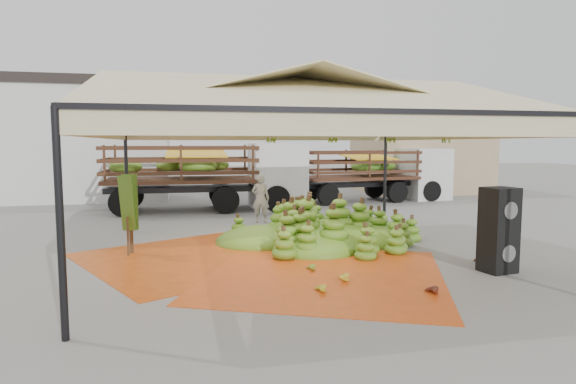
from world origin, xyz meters
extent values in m
plane|color=slate|center=(0.00, 0.00, 0.00)|extent=(90.00, 90.00, 0.00)
cylinder|color=black|center=(-4.00, -4.00, 1.50)|extent=(0.10, 0.10, 3.00)
cylinder|color=black|center=(-4.00, 4.00, 1.50)|extent=(0.10, 0.10, 3.00)
cylinder|color=black|center=(4.00, 4.00, 1.50)|extent=(0.10, 0.10, 3.00)
pyramid|color=beige|center=(0.00, 0.00, 3.50)|extent=(8.00, 8.00, 1.00)
cube|color=black|center=(0.00, 0.00, 3.00)|extent=(8.00, 8.00, 0.08)
cube|color=beige|center=(0.00, 0.00, 2.82)|extent=(8.00, 8.00, 0.36)
cube|color=silver|center=(-10.00, 14.00, 2.50)|extent=(14.00, 6.00, 5.00)
cube|color=black|center=(-10.00, 14.00, 5.20)|extent=(14.30, 6.30, 0.40)
cube|color=tan|center=(10.00, 13.00, 1.80)|extent=(6.00, 5.00, 3.60)
cube|color=navy|center=(10.00, 13.00, 3.85)|extent=(6.30, 5.30, 0.50)
cube|color=#C85212|center=(-2.10, 0.29, 0.01)|extent=(6.15, 6.05, 0.01)
cube|color=#D94614|center=(0.21, -1.72, 0.01)|extent=(5.94, 6.06, 0.01)
ellipsoid|color=#4E6F17|center=(0.98, 1.25, 0.57)|extent=(5.68, 4.82, 1.14)
ellipsoid|color=gold|center=(0.32, -2.22, 0.11)|extent=(0.59, 0.53, 0.22)
ellipsoid|color=yellow|center=(-0.28, -2.79, 0.10)|extent=(0.42, 0.35, 0.19)
ellipsoid|color=#531F13|center=(1.54, -3.29, 0.10)|extent=(0.46, 0.39, 0.20)
ellipsoid|color=#5D2815|center=(3.70, -1.59, 0.10)|extent=(0.53, 0.49, 0.19)
ellipsoid|color=#53811A|center=(-0.05, -1.37, 0.09)|extent=(0.42, 0.35, 0.18)
ellipsoid|color=#3C801A|center=(-0.43, 0.50, 2.62)|extent=(0.24, 0.24, 0.20)
ellipsoid|color=#3C801A|center=(1.07, 0.50, 2.62)|extent=(0.24, 0.24, 0.20)
ellipsoid|color=#3C801A|center=(2.57, 0.50, 2.62)|extent=(0.24, 0.24, 0.20)
ellipsoid|color=#3C801A|center=(4.07, 0.50, 2.62)|extent=(0.24, 0.24, 0.20)
cube|color=black|center=(3.61, -2.28, 0.42)|extent=(0.69, 0.62, 0.84)
cube|color=black|center=(3.61, -2.28, 1.26)|extent=(0.69, 0.62, 0.84)
imported|color=gray|center=(0.02, 4.68, 0.78)|extent=(0.65, 0.51, 1.56)
cube|color=#482518|center=(-2.43, 8.11, 1.17)|extent=(5.59, 2.64, 0.13)
cube|color=silver|center=(1.23, 8.04, 1.28)|extent=(2.04, 2.47, 2.55)
cylinder|color=black|center=(-4.44, 7.03, 0.50)|extent=(1.00, 0.35, 1.00)
cylinder|color=black|center=(-4.41, 9.25, 0.50)|extent=(1.00, 0.35, 1.00)
cylinder|color=black|center=(-0.89, 6.97, 0.50)|extent=(1.00, 0.35, 1.00)
cylinder|color=black|center=(-0.86, 9.19, 0.50)|extent=(1.00, 0.35, 1.00)
cylinder|color=black|center=(0.99, 6.94, 0.50)|extent=(1.00, 0.35, 1.00)
cylinder|color=black|center=(1.03, 9.16, 0.50)|extent=(1.00, 0.35, 1.00)
ellipsoid|color=#3E7D1A|center=(-2.43, 8.11, 1.72)|extent=(4.47, 2.07, 0.78)
cube|color=yellow|center=(-1.87, 8.10, 2.16)|extent=(2.26, 2.25, 0.28)
cube|color=#482618|center=(5.15, 9.49, 1.06)|extent=(5.23, 2.78, 0.12)
cube|color=white|center=(8.45, 9.81, 1.16)|extent=(2.01, 2.38, 2.31)
cylinder|color=black|center=(3.44, 8.32, 0.45)|extent=(0.93, 0.39, 0.91)
cylinder|color=black|center=(3.25, 10.32, 0.45)|extent=(0.93, 0.39, 0.91)
cylinder|color=black|center=(6.64, 8.62, 0.45)|extent=(0.93, 0.39, 0.91)
cylinder|color=black|center=(6.45, 10.63, 0.45)|extent=(0.93, 0.39, 0.91)
cylinder|color=black|center=(8.35, 8.79, 0.45)|extent=(0.93, 0.39, 0.91)
cylinder|color=black|center=(8.15, 10.79, 0.45)|extent=(0.93, 0.39, 0.91)
ellipsoid|color=#3C7718|center=(5.15, 9.49, 1.56)|extent=(4.18, 2.19, 0.70)
cube|color=yellow|center=(5.65, 9.54, 1.96)|extent=(2.19, 2.19, 0.25)
camera|label=1|loc=(-2.52, -10.48, 2.53)|focal=30.00mm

